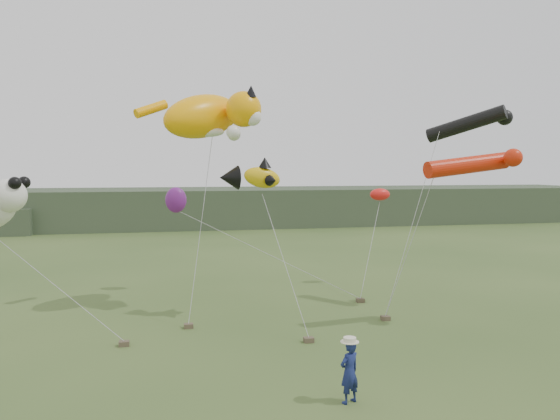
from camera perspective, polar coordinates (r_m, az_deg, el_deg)
The scene contains 8 objects.
ground at distance 17.57m, azimuth 6.04°, elevation -16.68°, with size 120.00×120.00×0.00m, color #385123.
headland at distance 60.48m, azimuth -9.84°, elevation 0.21°, with size 90.00×13.00×4.00m.
festival_attendant at distance 15.37m, azimuth 7.26°, elevation -16.43°, with size 0.62×0.41×1.71m, color navy.
sandbag_anchors at distance 22.26m, azimuth 0.02°, elevation -11.82°, with size 10.77×5.50×0.18m.
cat_kite at distance 24.50m, azimuth -7.18°, elevation 9.78°, with size 5.52×4.18×2.64m.
fish_kite at distance 22.66m, azimuth -3.16°, elevation 3.48°, with size 2.70×1.77×1.40m.
tube_kites at distance 24.30m, azimuth 19.63°, elevation 6.66°, with size 5.45×5.49×3.16m.
misc_kites at distance 28.28m, azimuth -3.83°, elevation 1.25°, with size 11.87×1.25×1.31m.
Camera 1 is at (-5.04, -15.60, 6.33)m, focal length 35.00 mm.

